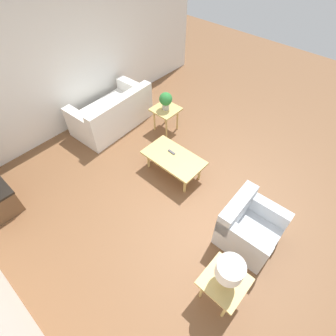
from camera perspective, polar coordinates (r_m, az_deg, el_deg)
The scene contains 10 objects.
ground_plane at distance 4.88m, azimuth 3.54°, elevation -3.87°, with size 14.00×14.00×0.00m, color brown.
wall_right at distance 5.96m, azimuth -20.62°, elevation 20.66°, with size 0.12×7.20×2.70m.
sofa at distance 6.05m, azimuth -11.93°, elevation 11.46°, with size 1.03×1.77×0.84m.
armchair at distance 4.20m, azimuth 16.97°, elevation -12.19°, with size 0.82×0.84×0.78m.
coffee_table at distance 4.81m, azimuth 1.23°, elevation 2.04°, with size 1.12×0.63×0.41m.
side_table_plant at distance 5.72m, azimuth -0.48°, elevation 12.08°, with size 0.53×0.53×0.56m.
side_table_lamp at distance 3.61m, azimuth 12.05°, elevation -23.32°, with size 0.53×0.53×0.56m.
potted_plant at distance 5.55m, azimuth -0.50°, elevation 14.62°, with size 0.27×0.27×0.37m.
table_lamp at distance 3.23m, azimuth 13.26°, elevation -20.96°, with size 0.33×0.33×0.46m.
remote_control at distance 4.86m, azimuth 0.79°, elevation 3.49°, with size 0.16×0.05×0.02m.
Camera 1 is at (-1.79, 2.42, 3.83)m, focal length 28.00 mm.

